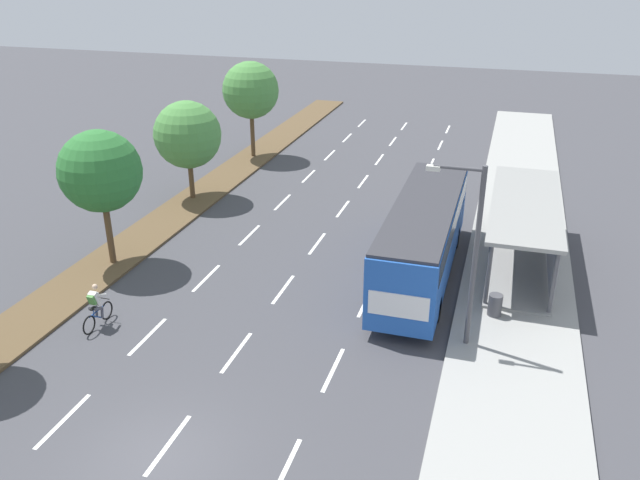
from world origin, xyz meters
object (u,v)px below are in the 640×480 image
bus (423,232)px  streetlight (471,246)px  median_tree_third (188,135)px  cyclist (96,308)px  trash_bin (495,305)px  median_tree_second (100,172)px  bus_shelter (530,227)px  median_tree_fourth (251,90)px

bus → streetlight: size_ratio=1.74×
median_tree_third → streetlight: 19.16m
median_tree_third → bus: bearing=-22.6°
bus → median_tree_third: size_ratio=2.08×
cyclist → median_tree_third: bearing=102.4°
trash_bin → median_tree_second: bearing=-179.5°
streetlight → median_tree_second: bearing=172.3°
bus_shelter → median_tree_fourth: 21.63m
bus → median_tree_third: (-13.77, 5.74, 1.65)m
median_tree_second → median_tree_fourth: 17.08m
median_tree_second → median_tree_third: 8.57m
median_tree_second → streetlight: (15.49, -2.09, -0.44)m
median_tree_second → cyclist: bearing=-62.3°
cyclist → trash_bin: (14.05, 4.85, -0.22)m
streetlight → bus: bearing=113.9°
bus_shelter → cyclist: bearing=-146.9°
bus_shelter → cyclist: size_ratio=5.31×
bus_shelter → trash_bin: size_ratio=11.38×
median_tree_fourth → streetlight: streetlight is taller
median_tree_fourth → median_tree_third: bearing=-91.3°
cyclist → median_tree_fourth: bearing=97.1°
bus → trash_bin: size_ratio=13.28×
streetlight → trash_bin: 4.13m
median_tree_third → streetlight: size_ratio=0.84×
bus → median_tree_fourth: size_ratio=1.79×
cyclist → trash_bin: size_ratio=2.14×
median_tree_fourth → trash_bin: median_tree_fourth is taller
trash_bin → streetlight: bearing=-114.7°
bus → cyclist: bus is taller
bus → median_tree_third: bearing=157.4°
bus_shelter → cyclist: (-15.13, -9.88, -1.08)m
bus → median_tree_third: median_tree_third is taller
bus → median_tree_fourth: 19.86m
bus_shelter → median_tree_second: size_ratio=1.62×
bus_shelter → bus: size_ratio=0.86×
streetlight → trash_bin: streetlight is taller
bus_shelter → median_tree_fourth: median_tree_fourth is taller
median_tree_fourth → cyclist: bearing=-82.9°
bus → median_tree_second: bearing=-168.1°
trash_bin → cyclist: bearing=-161.0°
bus_shelter → streetlight: 7.83m
bus → median_tree_second: (-13.32, -2.80, 2.27)m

